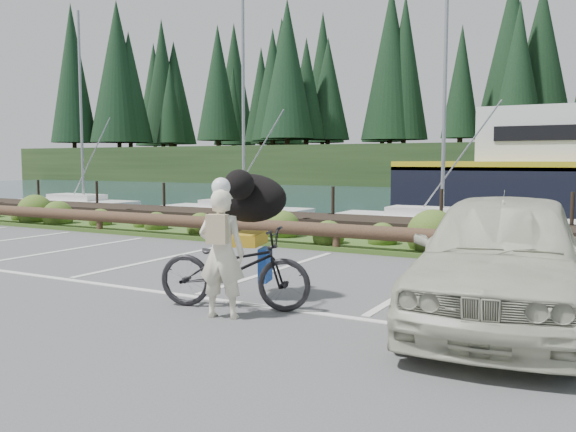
# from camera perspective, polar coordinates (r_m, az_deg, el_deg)

# --- Properties ---
(ground) EXTENTS (72.00, 72.00, 0.00)m
(ground) POSITION_cam_1_polar(r_m,az_deg,el_deg) (9.21, -7.47, -7.01)
(ground) COLOR #4C4D4F
(vegetation_strip) EXTENTS (34.00, 1.60, 0.10)m
(vegetation_strip) POSITION_cam_1_polar(r_m,az_deg,el_deg) (13.76, 5.75, -2.73)
(vegetation_strip) COLOR #3D5B21
(vegetation_strip) RESTS_ON ground
(log_rail) EXTENTS (32.00, 0.30, 0.60)m
(log_rail) POSITION_cam_1_polar(r_m,az_deg,el_deg) (13.13, 4.54, -3.32)
(log_rail) COLOR #443021
(log_rail) RESTS_ON ground
(bicycle) EXTENTS (2.17, 1.24, 1.08)m
(bicycle) POSITION_cam_1_polar(r_m,az_deg,el_deg) (8.03, -5.06, -4.87)
(bicycle) COLOR black
(bicycle) RESTS_ON ground
(cyclist) EXTENTS (0.67, 0.53, 1.60)m
(cyclist) POSITION_cam_1_polar(r_m,az_deg,el_deg) (7.55, -6.22, -3.52)
(cyclist) COLOR #EEE6CA
(cyclist) RESTS_ON ground
(dog) EXTENTS (0.87, 1.29, 0.68)m
(dog) POSITION_cam_1_polar(r_m,az_deg,el_deg) (8.55, -3.72, 1.69)
(dog) COLOR black
(dog) RESTS_ON bicycle
(parked_car) EXTENTS (2.29, 4.84, 1.60)m
(parked_car) POSITION_cam_1_polar(r_m,az_deg,el_deg) (7.68, 19.47, -3.64)
(parked_car) COLOR beige
(parked_car) RESTS_ON ground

